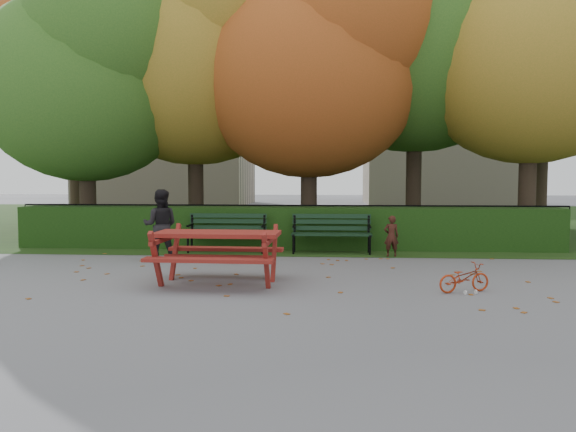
# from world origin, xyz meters

# --- Properties ---
(ground) EXTENTS (90.00, 90.00, 0.00)m
(ground) POSITION_xyz_m (0.00, 0.00, 0.00)
(ground) COLOR gray
(ground) RESTS_ON ground
(grass_strip) EXTENTS (90.00, 90.00, 0.00)m
(grass_strip) POSITION_xyz_m (0.00, 14.00, 0.01)
(grass_strip) COLOR #1B3612
(grass_strip) RESTS_ON ground
(building_left) EXTENTS (10.00, 7.00, 15.00)m
(building_left) POSITION_xyz_m (-9.00, 26.00, 7.50)
(building_left) COLOR tan
(building_left) RESTS_ON ground
(building_right) EXTENTS (9.00, 6.00, 12.00)m
(building_right) POSITION_xyz_m (8.00, 28.00, 6.00)
(building_right) COLOR tan
(building_right) RESTS_ON ground
(hedge) EXTENTS (13.00, 0.90, 1.00)m
(hedge) POSITION_xyz_m (0.00, 4.50, 0.50)
(hedge) COLOR black
(hedge) RESTS_ON ground
(iron_fence) EXTENTS (14.00, 0.04, 1.02)m
(iron_fence) POSITION_xyz_m (0.00, 5.30, 0.54)
(iron_fence) COLOR black
(iron_fence) RESTS_ON ground
(tree_a) EXTENTS (5.88, 5.60, 7.48)m
(tree_a) POSITION_xyz_m (-5.19, 5.58, 4.52)
(tree_a) COLOR #33201A
(tree_a) RESTS_ON ground
(tree_b) EXTENTS (6.72, 6.40, 8.79)m
(tree_b) POSITION_xyz_m (-2.44, 6.75, 5.40)
(tree_b) COLOR #33201A
(tree_b) RESTS_ON ground
(tree_c) EXTENTS (6.30, 6.00, 8.00)m
(tree_c) POSITION_xyz_m (0.83, 5.96, 4.82)
(tree_c) COLOR #33201A
(tree_c) RESTS_ON ground
(tree_d) EXTENTS (7.14, 6.80, 9.58)m
(tree_d) POSITION_xyz_m (3.88, 7.23, 5.98)
(tree_d) COLOR #33201A
(tree_d) RESTS_ON ground
(tree_e) EXTENTS (6.09, 5.80, 8.16)m
(tree_e) POSITION_xyz_m (6.52, 5.77, 5.08)
(tree_e) COLOR #33201A
(tree_e) RESTS_ON ground
(tree_f) EXTENTS (6.93, 6.60, 9.19)m
(tree_f) POSITION_xyz_m (-7.13, 9.24, 5.69)
(tree_f) COLOR #33201A
(tree_f) RESTS_ON ground
(tree_g) EXTENTS (6.30, 6.00, 8.55)m
(tree_g) POSITION_xyz_m (8.33, 9.76, 5.37)
(tree_g) COLOR #33201A
(tree_g) RESTS_ON ground
(bench_left) EXTENTS (1.80, 0.57, 0.88)m
(bench_left) POSITION_xyz_m (-1.30, 3.70, 0.52)
(bench_left) COLOR black
(bench_left) RESTS_ON ground
(bench_right) EXTENTS (1.80, 0.57, 0.88)m
(bench_right) POSITION_xyz_m (1.10, 3.70, 0.52)
(bench_right) COLOR black
(bench_right) RESTS_ON ground
(picnic_table) EXTENTS (2.03, 1.65, 0.96)m
(picnic_table) POSITION_xyz_m (-0.76, -0.13, 0.66)
(picnic_table) COLOR maroon
(picnic_table) RESTS_ON ground
(leaf_pile) EXTENTS (1.27, 1.09, 0.07)m
(leaf_pile) POSITION_xyz_m (-0.84, 2.29, 0.04)
(leaf_pile) COLOR brown
(leaf_pile) RESTS_ON ground
(leaf_scatter) EXTENTS (9.00, 5.70, 0.01)m
(leaf_scatter) POSITION_xyz_m (0.00, 0.30, 0.01)
(leaf_scatter) COLOR brown
(leaf_scatter) RESTS_ON ground
(child) EXTENTS (0.35, 0.25, 0.90)m
(child) POSITION_xyz_m (2.39, 3.20, 0.45)
(child) COLOR #381811
(child) RESTS_ON ground
(adult) EXTENTS (0.78, 0.64, 1.48)m
(adult) POSITION_xyz_m (-2.43, 2.27, 0.74)
(adult) COLOR black
(adult) RESTS_ON ground
(bicycle) EXTENTS (0.89, 0.57, 0.44)m
(bicycle) POSITION_xyz_m (3.06, -0.53, 0.22)
(bicycle) COLOR #A72D0F
(bicycle) RESTS_ON ground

